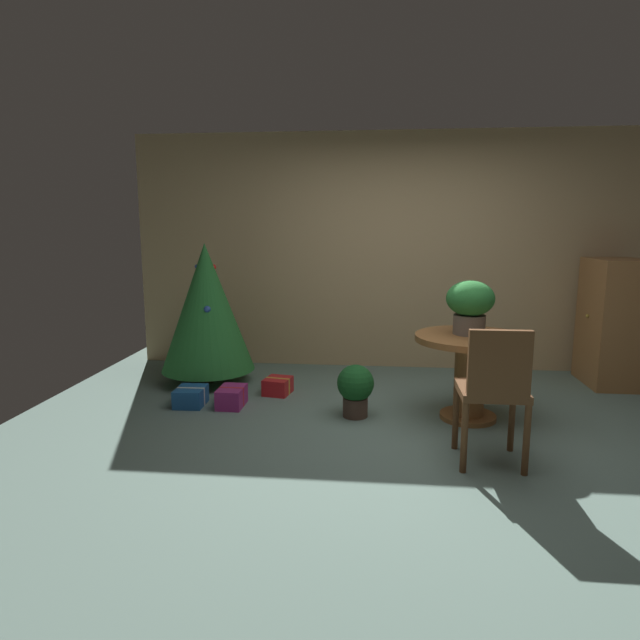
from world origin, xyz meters
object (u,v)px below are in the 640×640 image
object	(u,v)px
flower_vase	(470,303)
gift_box_red	(278,386)
gift_box_blue	(191,397)
wooden_chair_near	(494,387)
round_dining_table	(470,363)
wooden_cabinet	(613,323)
holiday_tree	(207,307)
gift_box_purple	(232,397)
potted_plant	(355,388)

from	to	relation	value
flower_vase	gift_box_red	bearing A→B (deg)	164.73
gift_box_blue	flower_vase	bearing A→B (deg)	-1.17
wooden_chair_near	gift_box_blue	bearing A→B (deg)	157.43
round_dining_table	flower_vase	bearing A→B (deg)	108.25
wooden_chair_near	wooden_cabinet	xyz separation A→B (m)	(1.59, 2.09, 0.09)
wooden_chair_near	holiday_tree	xyz separation A→B (m)	(-2.48, 1.73, 0.23)
wooden_chair_near	gift_box_purple	world-z (taller)	wooden_chair_near
wooden_chair_near	holiday_tree	bearing A→B (deg)	145.02
wooden_chair_near	gift_box_blue	world-z (taller)	wooden_chair_near
wooden_chair_near	gift_box_purple	distance (m)	2.33
round_dining_table	gift_box_purple	xyz separation A→B (m)	(-2.05, 0.11, -0.39)
round_dining_table	potted_plant	xyz separation A→B (m)	(-0.94, -0.04, -0.23)
wooden_chair_near	gift_box_red	distance (m)	2.27
wooden_chair_near	gift_box_red	world-z (taller)	wooden_chair_near
flower_vase	wooden_chair_near	distance (m)	1.05
holiday_tree	potted_plant	size ratio (longest dim) A/B	3.19
round_dining_table	gift_box_red	world-z (taller)	round_dining_table
flower_vase	holiday_tree	world-z (taller)	holiday_tree
wooden_chair_near	gift_box_red	bearing A→B (deg)	140.22
flower_vase	holiday_tree	size ratio (longest dim) A/B	0.31
wooden_cabinet	potted_plant	world-z (taller)	wooden_cabinet
wooden_cabinet	potted_plant	size ratio (longest dim) A/B	2.84
flower_vase	gift_box_blue	bearing A→B (deg)	178.83
gift_box_purple	gift_box_blue	bearing A→B (deg)	-178.67
gift_box_blue	holiday_tree	bearing A→B (deg)	94.51
round_dining_table	gift_box_red	bearing A→B (deg)	163.38
holiday_tree	wooden_cabinet	distance (m)	4.08
gift_box_purple	wooden_cabinet	bearing A→B (deg)	16.52
round_dining_table	gift_box_purple	bearing A→B (deg)	177.05
round_dining_table	wooden_cabinet	world-z (taller)	wooden_cabinet
gift_box_red	potted_plant	size ratio (longest dim) A/B	0.68
holiday_tree	wooden_cabinet	xyz separation A→B (m)	(4.07, 0.36, -0.15)
gift_box_purple	flower_vase	bearing A→B (deg)	-1.63
round_dining_table	gift_box_purple	size ratio (longest dim) A/B	2.85
holiday_tree	wooden_cabinet	world-z (taller)	holiday_tree
flower_vase	potted_plant	distance (m)	1.17
gift_box_red	round_dining_table	bearing A→B (deg)	-16.62
gift_box_purple	wooden_cabinet	distance (m)	3.83
gift_box_purple	round_dining_table	bearing A→B (deg)	-2.95
gift_box_blue	gift_box_purple	xyz separation A→B (m)	(0.37, 0.01, 0.01)
flower_vase	holiday_tree	xyz separation A→B (m)	(-2.46, 0.78, -0.19)
wooden_chair_near	round_dining_table	bearing A→B (deg)	90.00
holiday_tree	gift_box_blue	size ratio (longest dim) A/B	4.58
flower_vase	wooden_cabinet	xyz separation A→B (m)	(1.60, 1.14, -0.33)
gift_box_blue	wooden_cabinet	size ratio (longest dim) A/B	0.24
holiday_tree	gift_box_purple	size ratio (longest dim) A/B	4.44
round_dining_table	wooden_cabinet	size ratio (longest dim) A/B	0.72
gift_box_blue	gift_box_purple	world-z (taller)	gift_box_purple
gift_box_blue	gift_box_red	xyz separation A→B (m)	(0.72, 0.41, -0.00)
gift_box_red	gift_box_purple	bearing A→B (deg)	-130.54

